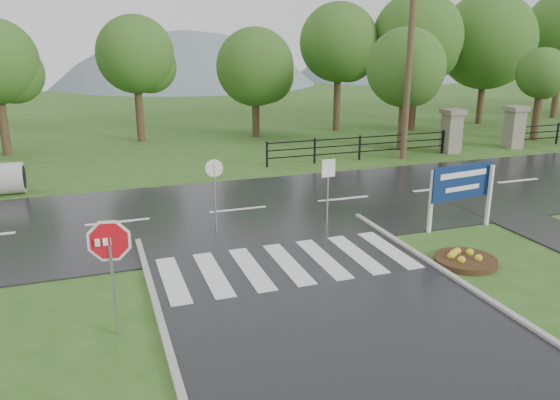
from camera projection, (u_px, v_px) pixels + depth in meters
name	position (u px, v px, depth m)	size (l,w,h in m)	color
ground	(384.00, 371.00, 9.76)	(120.00, 120.00, 0.00)	#315B1E
main_road	(238.00, 211.00, 18.81)	(90.00, 8.00, 0.04)	black
crosswalk	(288.00, 263.00, 14.27)	(6.50, 2.80, 0.02)	silver
pillar_west	(452.00, 130.00, 28.02)	(1.00, 1.00, 2.24)	gray
pillar_east	(514.00, 126.00, 29.29)	(1.00, 1.00, 2.24)	gray
fence_west	(360.00, 145.00, 26.49)	(9.58, 0.08, 1.20)	black
hills	(160.00, 201.00, 74.10)	(102.00, 48.00, 48.00)	slate
treeline	(192.00, 140.00, 31.79)	(83.20, 5.20, 10.00)	#2B571B
stop_sign	(110.00, 251.00, 10.46)	(1.13, 0.22, 2.58)	#939399
estate_billboard	(462.00, 185.00, 16.66)	(2.33, 0.37, 2.05)	silver
flower_bed	(465.00, 259.00, 14.38)	(1.62, 1.62, 0.32)	#332111
reg_sign_small	(328.00, 178.00, 17.15)	(0.47, 0.07, 2.10)	#939399
reg_sign_round	(215.00, 187.00, 16.34)	(0.53, 0.11, 2.29)	#939399
utility_pole_east	(409.00, 65.00, 25.64)	(1.57, 0.29, 8.84)	#473523
entrance_tree_left	(406.00, 68.00, 27.86)	(4.04, 4.04, 6.30)	#3D2B1C
entrance_tree_right	(542.00, 74.00, 30.82)	(2.84, 2.84, 5.25)	#3D2B1C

